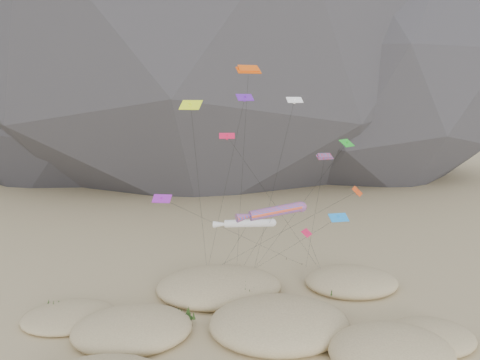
# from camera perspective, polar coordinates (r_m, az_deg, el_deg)

# --- Properties ---
(ground) EXTENTS (500.00, 500.00, 0.00)m
(ground) POSITION_cam_1_polar(r_m,az_deg,el_deg) (49.51, 3.80, -20.71)
(ground) COLOR #CCB789
(ground) RESTS_ON ground
(dunes) EXTENTS (48.59, 39.46, 3.99)m
(dunes) POSITION_cam_1_polar(r_m,az_deg,el_deg) (53.67, 1.20, -17.22)
(dunes) COLOR #CCB789
(dunes) RESTS_ON ground
(dune_grass) EXTENTS (43.33, 28.99, 1.54)m
(dune_grass) POSITION_cam_1_polar(r_m,az_deg,el_deg) (52.33, 1.91, -17.86)
(dune_grass) COLOR black
(dune_grass) RESTS_ON ground
(kite_stakes) EXTENTS (20.88, 6.70, 0.30)m
(kite_stakes) POSITION_cam_1_polar(r_m,az_deg,el_deg) (71.23, 1.26, -10.72)
(kite_stakes) COLOR #3F2D1E
(kite_stakes) RESTS_ON ground
(rainbow_tube_kite) EXTENTS (8.32, 19.74, 13.83)m
(rainbow_tube_kite) POSITION_cam_1_polar(r_m,az_deg,el_deg) (51.83, 4.14, -3.86)
(rainbow_tube_kite) COLOR #FF4B1A
(rainbow_tube_kite) RESTS_ON ground
(white_tube_kite) EXTENTS (7.42, 14.17, 11.20)m
(white_tube_kite) POSITION_cam_1_polar(r_m,az_deg,el_deg) (56.27, 0.70, -5.31)
(white_tube_kite) COLOR silver
(white_tube_kite) RESTS_ON ground
(orange_parafoil) EXTENTS (3.12, 10.31, 29.25)m
(orange_parafoil) POSITION_cam_1_polar(r_m,az_deg,el_deg) (58.09, 1.03, 13.05)
(orange_parafoil) COLOR #DD4E0B
(orange_parafoil) RESTS_ON ground
(multi_parafoil) EXTENTS (2.22, 8.57, 18.33)m
(multi_parafoil) POSITION_cam_1_polar(r_m,az_deg,el_deg) (60.93, 10.26, 2.65)
(multi_parafoil) COLOR red
(multi_parafoil) RESTS_ON ground
(delta_kites) EXTENTS (24.41, 20.32, 25.70)m
(delta_kites) POSITION_cam_1_polar(r_m,az_deg,el_deg) (54.52, 3.70, 2.34)
(delta_kites) COLOR #581BA3
(delta_kites) RESTS_ON ground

